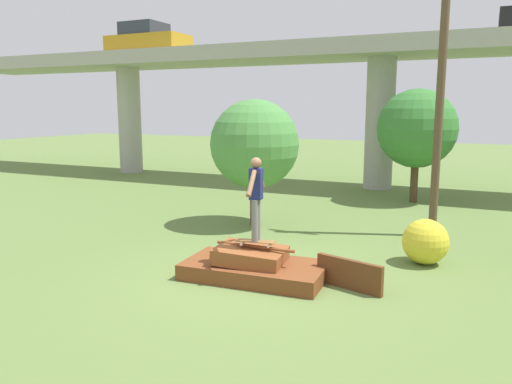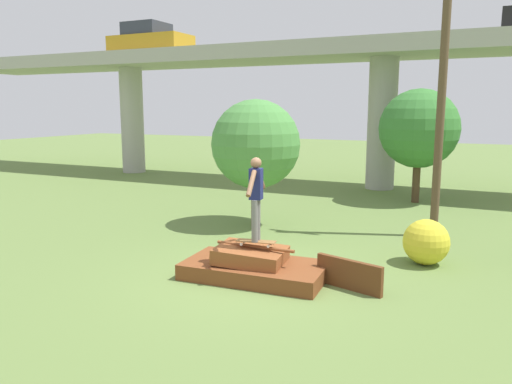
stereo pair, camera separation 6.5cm
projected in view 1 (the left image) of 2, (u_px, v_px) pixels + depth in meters
The scene contains 11 objects.
ground_plane at pixel (255, 278), 9.43m from camera, with size 80.00×80.00×0.00m, color olive.
scrap_pile at pixel (254, 266), 9.39m from camera, with size 2.72×1.53×0.64m.
scrap_plank_loose at pixel (349, 274), 8.80m from camera, with size 1.26×0.46×0.54m.
skateboard at pixel (256, 242), 9.28m from camera, with size 0.77×0.33×0.09m.
skater at pixel (256, 194), 9.12m from camera, with size 0.26×1.07×1.56m.
highway_overpass at pixel (382, 61), 18.98m from camera, with size 44.00×3.71×5.67m.
car_on_overpass_mid at pixel (147, 41), 23.31m from camera, with size 3.81×1.79×1.39m.
utility_pole at pixel (441, 81), 11.86m from camera, with size 1.30×0.20×7.33m.
tree_behind_left at pixel (255, 144), 13.21m from camera, with size 2.36×2.36×3.40m.
tree_mid_back at pixel (417, 129), 16.53m from camera, with size 2.62×2.62×3.80m.
bush_yellow_flowering at pixel (425, 242), 10.19m from camera, with size 0.93×0.93×0.93m.
Camera 1 is at (3.79, -8.19, 3.18)m, focal length 35.00 mm.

